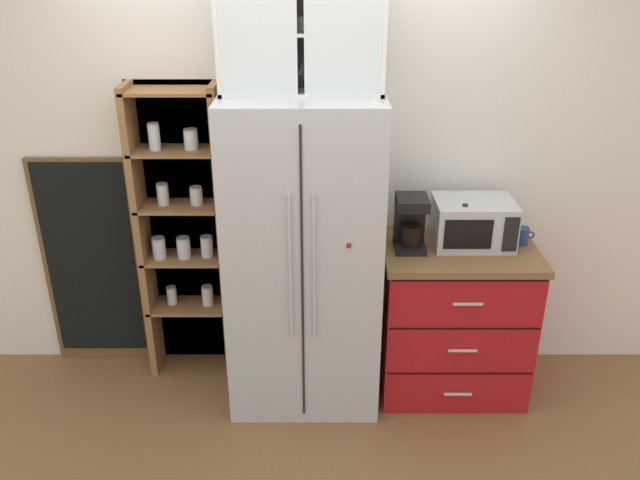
{
  "coord_description": "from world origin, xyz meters",
  "views": [
    {
      "loc": [
        0.09,
        -3.27,
        2.53
      ],
      "look_at": [
        0.1,
        0.01,
        1.0
      ],
      "focal_mm": 36.75,
      "sensor_mm": 36.0,
      "label": 1
    }
  ],
  "objects_px": {
    "coffee_maker": "(409,221)",
    "mug_navy": "(520,235)",
    "chalkboard_menu": "(91,264)",
    "microwave": "(471,222)",
    "bottle_cobalt": "(461,230)",
    "refrigerator": "(302,255)",
    "mug_charcoal": "(460,242)"
  },
  "relations": [
    {
      "from": "mug_navy",
      "to": "bottle_cobalt",
      "type": "relative_size",
      "value": 0.41
    },
    {
      "from": "refrigerator",
      "to": "chalkboard_menu",
      "type": "distance_m",
      "value": 1.37
    },
    {
      "from": "mug_navy",
      "to": "chalkboard_menu",
      "type": "bearing_deg",
      "value": 174.94
    },
    {
      "from": "refrigerator",
      "to": "mug_charcoal",
      "type": "xyz_separation_m",
      "value": [
        0.88,
        0.02,
        0.07
      ]
    },
    {
      "from": "mug_charcoal",
      "to": "bottle_cobalt",
      "type": "distance_m",
      "value": 0.08
    },
    {
      "from": "bottle_cobalt",
      "to": "refrigerator",
      "type": "bearing_deg",
      "value": -179.09
    },
    {
      "from": "mug_charcoal",
      "to": "coffee_maker",
      "type": "bearing_deg",
      "value": 174.02
    },
    {
      "from": "microwave",
      "to": "coffee_maker",
      "type": "height_order",
      "value": "coffee_maker"
    },
    {
      "from": "coffee_maker",
      "to": "chalkboard_menu",
      "type": "bearing_deg",
      "value": 172.04
    },
    {
      "from": "chalkboard_menu",
      "to": "coffee_maker",
      "type": "bearing_deg",
      "value": -7.96
    },
    {
      "from": "bottle_cobalt",
      "to": "chalkboard_menu",
      "type": "height_order",
      "value": "chalkboard_menu"
    },
    {
      "from": "coffee_maker",
      "to": "chalkboard_menu",
      "type": "xyz_separation_m",
      "value": [
        -1.91,
        0.27,
        -0.4
      ]
    },
    {
      "from": "refrigerator",
      "to": "microwave",
      "type": "height_order",
      "value": "refrigerator"
    },
    {
      "from": "coffee_maker",
      "to": "bottle_cobalt",
      "type": "height_order",
      "value": "coffee_maker"
    },
    {
      "from": "refrigerator",
      "to": "coffee_maker",
      "type": "distance_m",
      "value": 0.62
    },
    {
      "from": "microwave",
      "to": "bottle_cobalt",
      "type": "height_order",
      "value": "bottle_cobalt"
    },
    {
      "from": "refrigerator",
      "to": "bottle_cobalt",
      "type": "xyz_separation_m",
      "value": [
        0.88,
        0.01,
        0.15
      ]
    },
    {
      "from": "microwave",
      "to": "mug_charcoal",
      "type": "relative_size",
      "value": 3.97
    },
    {
      "from": "microwave",
      "to": "coffee_maker",
      "type": "xyz_separation_m",
      "value": [
        -0.36,
        -0.04,
        0.03
      ]
    },
    {
      "from": "chalkboard_menu",
      "to": "mug_charcoal",
      "type": "bearing_deg",
      "value": -7.7
    },
    {
      "from": "mug_navy",
      "to": "mug_charcoal",
      "type": "height_order",
      "value": "mug_navy"
    },
    {
      "from": "refrigerator",
      "to": "coffee_maker",
      "type": "relative_size",
      "value": 5.85
    },
    {
      "from": "microwave",
      "to": "mug_navy",
      "type": "bearing_deg",
      "value": -0.32
    },
    {
      "from": "microwave",
      "to": "bottle_cobalt",
      "type": "distance_m",
      "value": 0.1
    },
    {
      "from": "refrigerator",
      "to": "chalkboard_menu",
      "type": "bearing_deg",
      "value": 166.65
    },
    {
      "from": "microwave",
      "to": "chalkboard_menu",
      "type": "relative_size",
      "value": 0.32
    },
    {
      "from": "microwave",
      "to": "coffee_maker",
      "type": "distance_m",
      "value": 0.36
    },
    {
      "from": "mug_navy",
      "to": "chalkboard_menu",
      "type": "relative_size",
      "value": 0.08
    },
    {
      "from": "coffee_maker",
      "to": "mug_navy",
      "type": "relative_size",
      "value": 2.79
    },
    {
      "from": "microwave",
      "to": "coffee_maker",
      "type": "relative_size",
      "value": 1.42
    },
    {
      "from": "mug_navy",
      "to": "mug_charcoal",
      "type": "xyz_separation_m",
      "value": [
        -0.35,
        -0.07,
        -0.01
      ]
    },
    {
      "from": "refrigerator",
      "to": "mug_navy",
      "type": "relative_size",
      "value": 16.29
    }
  ]
}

